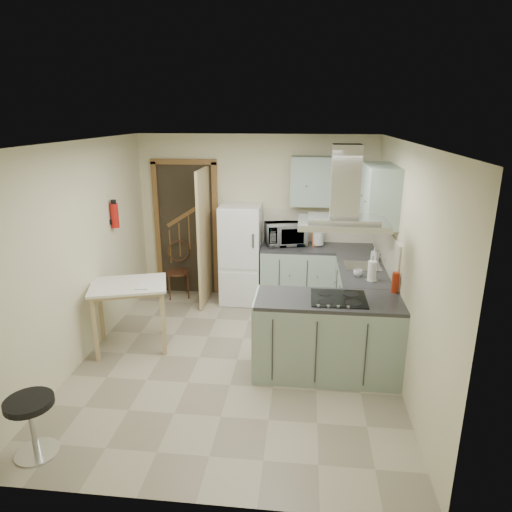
# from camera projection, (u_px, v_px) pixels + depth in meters

# --- Properties ---
(floor) EXTENTS (4.20, 4.20, 0.00)m
(floor) POSITION_uv_depth(u_px,v_px,m) (237.00, 359.00, 5.39)
(floor) COLOR tan
(floor) RESTS_ON ground
(ceiling) EXTENTS (4.20, 4.20, 0.00)m
(ceiling) POSITION_uv_depth(u_px,v_px,m) (234.00, 142.00, 4.64)
(ceiling) COLOR silver
(ceiling) RESTS_ON back_wall
(back_wall) EXTENTS (3.60, 0.00, 3.60)m
(back_wall) POSITION_uv_depth(u_px,v_px,m) (256.00, 218.00, 7.01)
(back_wall) COLOR beige
(back_wall) RESTS_ON floor
(left_wall) EXTENTS (0.00, 4.20, 4.20)m
(left_wall) POSITION_uv_depth(u_px,v_px,m) (80.00, 254.00, 5.20)
(left_wall) COLOR beige
(left_wall) RESTS_ON floor
(right_wall) EXTENTS (0.00, 4.20, 4.20)m
(right_wall) POSITION_uv_depth(u_px,v_px,m) (404.00, 264.00, 4.83)
(right_wall) COLOR beige
(right_wall) RESTS_ON floor
(doorway) EXTENTS (1.10, 0.12, 2.10)m
(doorway) POSITION_uv_depth(u_px,v_px,m) (187.00, 229.00, 7.15)
(doorway) COLOR brown
(doorway) RESTS_ON floor
(fridge) EXTENTS (0.60, 0.60, 1.50)m
(fridge) POSITION_uv_depth(u_px,v_px,m) (241.00, 254.00, 6.89)
(fridge) COLOR white
(fridge) RESTS_ON floor
(counter_back) EXTENTS (1.08, 0.60, 0.90)m
(counter_back) POSITION_uv_depth(u_px,v_px,m) (297.00, 275.00, 6.89)
(counter_back) COLOR #9EB2A0
(counter_back) RESTS_ON floor
(counter_right) EXTENTS (0.60, 1.95, 0.90)m
(counter_right) POSITION_uv_depth(u_px,v_px,m) (359.00, 294.00, 6.17)
(counter_right) COLOR #9EB2A0
(counter_right) RESTS_ON floor
(splashback) EXTENTS (1.68, 0.02, 0.50)m
(splashback) POSITION_uv_depth(u_px,v_px,m) (319.00, 226.00, 6.93)
(splashback) COLOR beige
(splashback) RESTS_ON counter_back
(wall_cabinet_back) EXTENTS (0.85, 0.35, 0.70)m
(wall_cabinet_back) POSITION_uv_depth(u_px,v_px,m) (320.00, 181.00, 6.57)
(wall_cabinet_back) COLOR #9EB2A0
(wall_cabinet_back) RESTS_ON back_wall
(wall_cabinet_right) EXTENTS (0.35, 0.90, 0.70)m
(wall_cabinet_right) POSITION_uv_depth(u_px,v_px,m) (379.00, 195.00, 5.48)
(wall_cabinet_right) COLOR #9EB2A0
(wall_cabinet_right) RESTS_ON right_wall
(peninsula) EXTENTS (1.55, 0.65, 0.90)m
(peninsula) POSITION_uv_depth(u_px,v_px,m) (327.00, 337.00, 4.98)
(peninsula) COLOR #9EB2A0
(peninsula) RESTS_ON floor
(hob) EXTENTS (0.58, 0.50, 0.01)m
(hob) POSITION_uv_depth(u_px,v_px,m) (339.00, 298.00, 4.83)
(hob) COLOR black
(hob) RESTS_ON peninsula
(extractor_hood) EXTENTS (0.90, 0.55, 0.10)m
(extractor_hood) POSITION_uv_depth(u_px,v_px,m) (343.00, 224.00, 4.59)
(extractor_hood) COLOR silver
(extractor_hood) RESTS_ON ceiling
(sink) EXTENTS (0.45, 0.40, 0.01)m
(sink) POSITION_uv_depth(u_px,v_px,m) (362.00, 266.00, 5.87)
(sink) COLOR silver
(sink) RESTS_ON counter_right
(fire_extinguisher) EXTENTS (0.10, 0.10, 0.32)m
(fire_extinguisher) POSITION_uv_depth(u_px,v_px,m) (115.00, 216.00, 5.98)
(fire_extinguisher) COLOR #B2140F
(fire_extinguisher) RESTS_ON left_wall
(drop_leaf_table) EXTENTS (1.05, 0.90, 0.83)m
(drop_leaf_table) POSITION_uv_depth(u_px,v_px,m) (131.00, 316.00, 5.57)
(drop_leaf_table) COLOR #D6A883
(drop_leaf_table) RESTS_ON floor
(bentwood_chair) EXTENTS (0.46, 0.46, 0.80)m
(bentwood_chair) POSITION_uv_depth(u_px,v_px,m) (178.00, 272.00, 7.15)
(bentwood_chair) COLOR #4A2D18
(bentwood_chair) RESTS_ON floor
(stool) EXTENTS (0.48, 0.48, 0.53)m
(stool) POSITION_uv_depth(u_px,v_px,m) (33.00, 426.00, 3.83)
(stool) COLOR black
(stool) RESTS_ON floor
(microwave) EXTENTS (0.67, 0.54, 0.32)m
(microwave) POSITION_uv_depth(u_px,v_px,m) (286.00, 234.00, 6.80)
(microwave) COLOR black
(microwave) RESTS_ON counter_back
(kettle) EXTENTS (0.18, 0.18, 0.25)m
(kettle) POSITION_uv_depth(u_px,v_px,m) (318.00, 238.00, 6.76)
(kettle) COLOR silver
(kettle) RESTS_ON counter_back
(cereal_box) EXTENTS (0.09, 0.20, 0.30)m
(cereal_box) POSITION_uv_depth(u_px,v_px,m) (315.00, 235.00, 6.80)
(cereal_box) COLOR orange
(cereal_box) RESTS_ON counter_back
(soap_bottle) EXTENTS (0.09, 0.09, 0.19)m
(soap_bottle) POSITION_uv_depth(u_px,v_px,m) (374.00, 254.00, 6.06)
(soap_bottle) COLOR #A19FAA
(soap_bottle) RESTS_ON counter_right
(paper_towel) EXTENTS (0.12, 0.12, 0.25)m
(paper_towel) POSITION_uv_depth(u_px,v_px,m) (372.00, 271.00, 5.32)
(paper_towel) COLOR white
(paper_towel) RESTS_ON counter_right
(cup) EXTENTS (0.13, 0.13, 0.08)m
(cup) POSITION_uv_depth(u_px,v_px,m) (358.00, 273.00, 5.49)
(cup) COLOR silver
(cup) RESTS_ON counter_right
(red_bottle) EXTENTS (0.09, 0.09, 0.23)m
(red_bottle) POSITION_uv_depth(u_px,v_px,m) (395.00, 283.00, 4.98)
(red_bottle) COLOR #A0260D
(red_bottle) RESTS_ON peninsula
(book) EXTENTS (0.17, 0.22, 0.09)m
(book) POSITION_uv_depth(u_px,v_px,m) (136.00, 284.00, 5.33)
(book) COLOR maroon
(book) RESTS_ON drop_leaf_table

